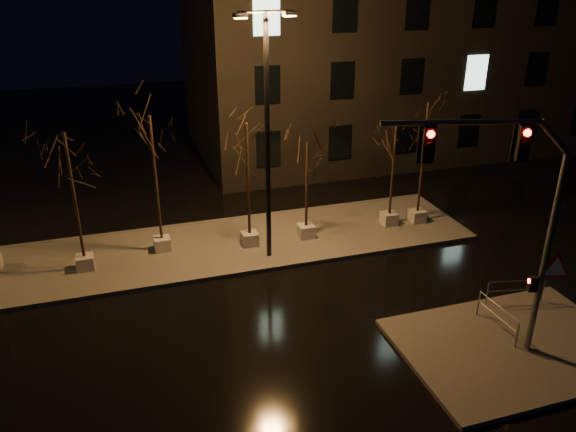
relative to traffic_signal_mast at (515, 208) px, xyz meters
name	(u,v)px	position (x,y,z in m)	size (l,w,h in m)	color
ground	(251,328)	(-6.62, 3.49, -4.85)	(90.00, 90.00, 0.00)	black
median	(216,247)	(-6.62, 9.49, -4.77)	(22.00, 5.00, 0.15)	#4F4C46
sidewalk_corner	(513,346)	(0.88, -0.01, -4.77)	(7.00, 5.00, 0.15)	#4F4C46
building	(396,26)	(7.38, 21.49, 2.65)	(25.00, 12.00, 15.00)	black
tree_1	(69,165)	(-11.80, 9.01, -0.47)	(1.80, 1.80, 5.57)	#A39F98
tree_2	(153,148)	(-8.80, 9.73, -0.32)	(1.80, 1.80, 5.77)	#A39F98
tree_3	(247,152)	(-5.26, 9.10, -0.64)	(1.80, 1.80, 5.35)	#A39F98
tree_4	(307,164)	(-2.76, 9.10, -1.39)	(1.80, 1.80, 4.35)	#A39F98
tree_5	(395,146)	(1.25, 9.20, -1.03)	(1.80, 1.80, 4.83)	#A39F98
tree_6	(426,130)	(2.61, 9.08, -0.42)	(1.80, 1.80, 5.64)	#A39F98
traffic_signal_mast	(515,208)	(0.00, 0.00, 0.00)	(5.68, 1.61, 7.15)	slate
streetlight_main	(267,125)	(-4.74, 7.95, 0.70)	(2.33, 0.72, 9.35)	black
guard_rail_a	(516,288)	(2.39, 1.99, -4.12)	(1.99, 0.48, 0.88)	slate
guard_rail_b	(498,314)	(0.79, 0.81, -4.11)	(0.11, 1.92, 0.91)	slate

